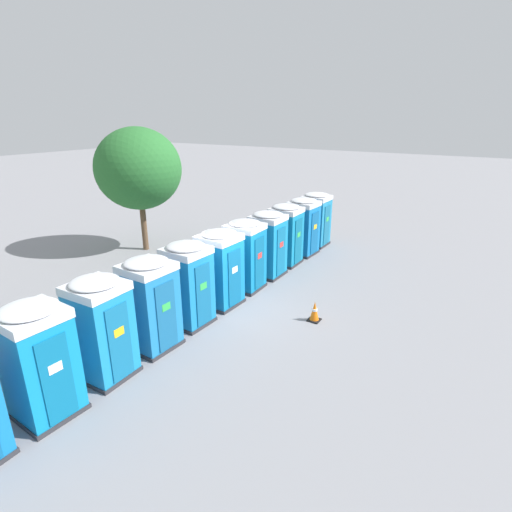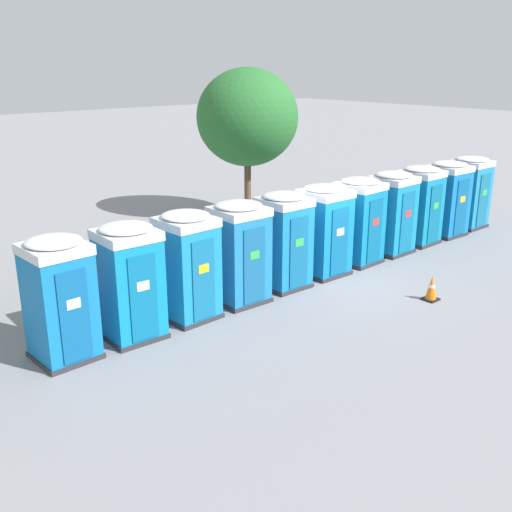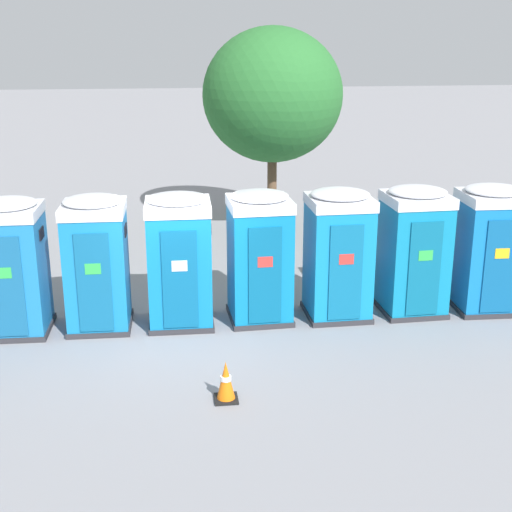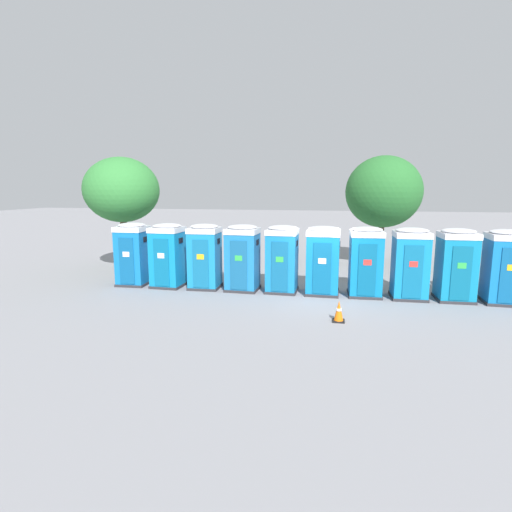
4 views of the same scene
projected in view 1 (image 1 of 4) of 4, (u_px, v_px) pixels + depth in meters
The scene contains 13 objects.
ground_plane at pixel (229, 306), 13.24m from camera, with size 120.00×120.00×0.00m, color gray.
portapotty_1 at pixel (40, 361), 8.08m from camera, with size 1.22×1.23×2.54m.
portapotty_2 at pixel (101, 328), 9.32m from camera, with size 1.22×1.25×2.54m.
portapotty_3 at pixel (150, 303), 10.53m from camera, with size 1.25×1.23×2.54m.
portapotty_4 at pixel (188, 284), 11.76m from camera, with size 1.18×1.22×2.54m.
portapotty_5 at pixel (220, 268), 12.97m from camera, with size 1.24×1.22×2.54m.
portapotty_6 at pixel (245, 255), 14.20m from camera, with size 1.23×1.25×2.54m.
portapotty_7 at pixel (268, 244), 15.41m from camera, with size 1.23×1.22×2.54m.
portapotty_8 at pixel (286, 234), 16.64m from camera, with size 1.25×1.24×2.54m.
portapotty_9 at pixel (303, 226), 17.83m from camera, with size 1.27×1.24×2.54m.
portapotty_10 at pixel (316, 219), 19.08m from camera, with size 1.22×1.21×2.54m.
street_tree_0 at pixel (138, 169), 17.58m from camera, with size 3.77×3.77×5.53m.
traffic_cone at pixel (315, 311), 12.19m from camera, with size 0.36×0.36×0.64m.
Camera 1 is at (-9.59, -7.15, 5.98)m, focal length 28.00 mm.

